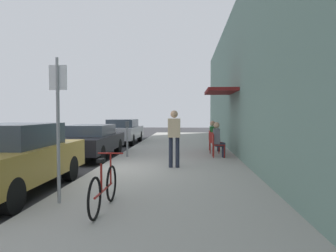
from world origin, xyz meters
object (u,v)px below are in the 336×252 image
street_sign (58,119)px  bicycle_0 (104,188)px  parked_car_1 (90,140)px  cafe_chair_2 (212,139)px  parking_meter (127,136)px  parked_car_2 (122,131)px  cafe_chair_0 (216,144)px  cafe_chair_1 (215,142)px  seated_patron_2 (214,135)px  seated_patron_0 (218,138)px  parked_car_0 (11,158)px  pedestrian_standing (174,134)px

street_sign → bicycle_0: size_ratio=1.52×
parked_car_1 → cafe_chair_2: 5.10m
parked_car_1 → parking_meter: size_ratio=3.33×
parked_car_2 → cafe_chair_0: parked_car_2 is taller
parking_meter → cafe_chair_2: 3.91m
cafe_chair_1 → seated_patron_2: (0.06, 1.15, 0.19)m
street_sign → seated_patron_0: (3.39, 6.24, -0.82)m
parked_car_0 → cafe_chair_0: (4.83, 5.17, -0.15)m
parked_car_1 → seated_patron_2: size_ratio=3.41×
seated_patron_0 → cafe_chair_2: size_ratio=1.48×
parking_meter → seated_patron_2: (3.34, 2.11, -0.07)m
bicycle_0 → cafe_chair_0: bicycle_0 is taller
cafe_chair_0 → parked_car_1: bearing=175.9°
seated_patron_2 → cafe_chair_1: bearing=-92.8°
parked_car_2 → seated_patron_2: seated_patron_2 is taller
cafe_chair_2 → pedestrian_standing: 4.57m
parking_meter → seated_patron_2: bearing=32.3°
parked_car_1 → cafe_chair_1: (4.83, 0.50, -0.06)m
parked_car_1 → parking_meter: parking_meter is taller
parked_car_2 → bicycle_0: parked_car_2 is taller
cafe_chair_2 → pedestrian_standing: bearing=-108.5°
parked_car_2 → cafe_chair_1: bearing=-49.0°
parked_car_1 → parked_car_2: bearing=90.0°
parked_car_2 → cafe_chair_2: 6.54m
parked_car_0 → seated_patron_0: size_ratio=3.41×
bicycle_0 → seated_patron_2: 8.93m
parked_car_2 → pedestrian_standing: 9.36m
parked_car_0 → street_sign: bearing=-35.4°
parked_car_1 → seated_patron_2: (4.89, 1.65, 0.13)m
cafe_chair_0 → parked_car_2: bearing=127.0°
parked_car_1 → cafe_chair_1: size_ratio=5.06×
bicycle_0 → pedestrian_standing: size_ratio=1.01×
parked_car_1 → seated_patron_2: bearing=18.6°
parked_car_2 → street_sign: bearing=-83.2°
parked_car_1 → pedestrian_standing: size_ratio=2.59×
street_sign → seated_patron_2: street_sign is taller
bicycle_0 → cafe_chair_0: 7.01m
parked_car_0 → seated_patron_2: parked_car_0 is taller
parking_meter → pedestrian_standing: size_ratio=0.78×
parked_car_0 → cafe_chair_0: size_ratio=5.06×
parked_car_2 → seated_patron_2: size_ratio=3.41×
seated_patron_0 → cafe_chair_1: 0.87m
street_sign → cafe_chair_0: 7.14m
cafe_chair_0 → cafe_chair_1: size_ratio=1.00×
seated_patron_0 → bicycle_0: bearing=-110.6°
cafe_chair_1 → cafe_chair_0: bearing=-90.3°
parked_car_1 → bicycle_0: bearing=-70.8°
street_sign → bicycle_0: (0.91, -0.34, -1.16)m
street_sign → seated_patron_0: street_sign is taller
bicycle_0 → cafe_chair_1: (2.42, 7.42, 0.14)m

